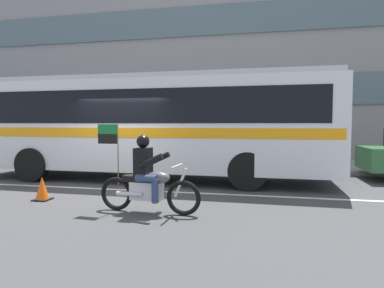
{
  "coord_description": "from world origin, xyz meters",
  "views": [
    {
      "loc": [
        4.0,
        -8.89,
        1.79
      ],
      "look_at": [
        2.27,
        -0.81,
        1.28
      ],
      "focal_mm": 31.1,
      "sensor_mm": 36.0,
      "label": 1
    }
  ],
  "objects_px": {
    "motorcycle_with_rider": "(148,180)",
    "transit_bus": "(151,121)",
    "traffic_cone": "(42,189)",
    "fire_hydrant": "(56,153)"
  },
  "relations": [
    {
      "from": "motorcycle_with_rider",
      "to": "transit_bus",
      "type": "bearing_deg",
      "value": 107.84
    },
    {
      "from": "transit_bus",
      "to": "traffic_cone",
      "type": "height_order",
      "value": "transit_bus"
    },
    {
      "from": "transit_bus",
      "to": "fire_hydrant",
      "type": "xyz_separation_m",
      "value": [
        -5.11,
        2.43,
        -1.36
      ]
    },
    {
      "from": "traffic_cone",
      "to": "motorcycle_with_rider",
      "type": "bearing_deg",
      "value": -10.73
    },
    {
      "from": "transit_bus",
      "to": "fire_hydrant",
      "type": "relative_size",
      "value": 14.99
    },
    {
      "from": "motorcycle_with_rider",
      "to": "fire_hydrant",
      "type": "xyz_separation_m",
      "value": [
        -6.35,
        6.26,
        -0.15
      ]
    },
    {
      "from": "fire_hydrant",
      "to": "traffic_cone",
      "type": "distance_m",
      "value": 6.75
    },
    {
      "from": "transit_bus",
      "to": "fire_hydrant",
      "type": "height_order",
      "value": "transit_bus"
    },
    {
      "from": "transit_bus",
      "to": "traffic_cone",
      "type": "bearing_deg",
      "value": -115.16
    },
    {
      "from": "transit_bus",
      "to": "traffic_cone",
      "type": "relative_size",
      "value": 20.44
    }
  ]
}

